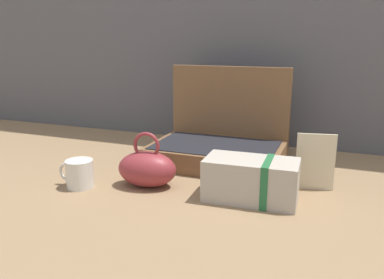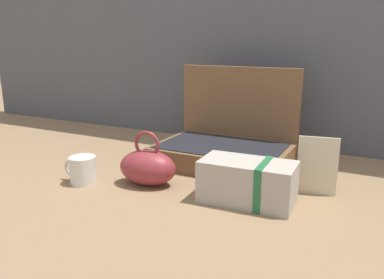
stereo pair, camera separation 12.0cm
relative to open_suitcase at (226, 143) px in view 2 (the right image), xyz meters
The scene contains 6 objects.
ground_plane 0.26m from the open_suitcase, 93.26° to the right, with size 6.00×6.00×0.00m, color #8C6D4C.
open_suitcase is the anchor object (origin of this frame).
teal_pouch_handbag 0.35m from the open_suitcase, 112.48° to the right, with size 0.20×0.14×0.18m.
cream_toiletry_bag 0.37m from the open_suitcase, 58.17° to the right, with size 0.27×0.15×0.12m.
coffee_mug 0.53m from the open_suitcase, 128.73° to the right, with size 0.12×0.08×0.09m.
info_card_left 0.39m from the open_suitcase, 25.12° to the right, with size 0.11×0.01×0.18m, color beige.
Camera 2 is at (0.54, -1.06, 0.45)m, focal length 36.56 mm.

